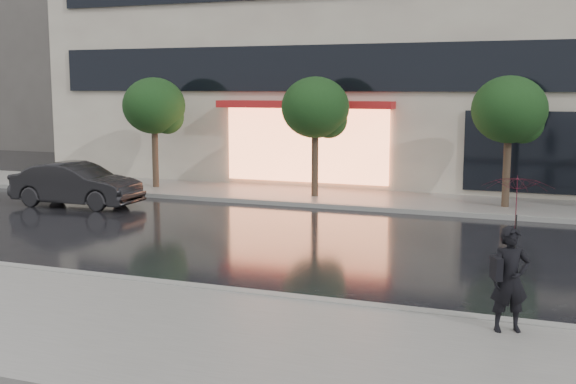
% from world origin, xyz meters
% --- Properties ---
extents(ground, '(120.00, 120.00, 0.00)m').
position_xyz_m(ground, '(0.00, 0.00, 0.00)').
color(ground, black).
rests_on(ground, ground).
extents(sidewalk_near, '(60.00, 4.50, 0.12)m').
position_xyz_m(sidewalk_near, '(0.00, -3.25, 0.06)').
color(sidewalk_near, slate).
rests_on(sidewalk_near, ground).
extents(sidewalk_far, '(60.00, 3.50, 0.12)m').
position_xyz_m(sidewalk_far, '(0.00, 10.25, 0.06)').
color(sidewalk_far, slate).
rests_on(sidewalk_far, ground).
extents(curb_near, '(60.00, 0.25, 0.14)m').
position_xyz_m(curb_near, '(0.00, -1.00, 0.07)').
color(curb_near, gray).
rests_on(curb_near, ground).
extents(curb_far, '(60.00, 0.25, 0.14)m').
position_xyz_m(curb_far, '(0.00, 8.50, 0.07)').
color(curb_far, gray).
rests_on(curb_far, ground).
extents(bg_building_left, '(14.00, 10.00, 12.00)m').
position_xyz_m(bg_building_left, '(-28.00, 26.00, 6.00)').
color(bg_building_left, '#59544F').
rests_on(bg_building_left, ground).
extents(tree_far_west, '(2.20, 2.20, 3.99)m').
position_xyz_m(tree_far_west, '(-8.94, 10.03, 2.92)').
color(tree_far_west, '#33261C').
rests_on(tree_far_west, ground).
extents(tree_mid_west, '(2.20, 2.20, 3.99)m').
position_xyz_m(tree_mid_west, '(-2.94, 10.03, 2.92)').
color(tree_mid_west, '#33261C').
rests_on(tree_mid_west, ground).
extents(tree_mid_east, '(2.20, 2.20, 3.99)m').
position_xyz_m(tree_mid_east, '(3.06, 10.03, 2.92)').
color(tree_mid_east, '#33261C').
rests_on(tree_mid_east, ground).
extents(parked_car, '(4.12, 1.50, 1.35)m').
position_xyz_m(parked_car, '(-9.44, 6.09, 0.67)').
color(parked_car, black).
rests_on(parked_car, ground).
extents(pedestrian_with_umbrella, '(1.31, 1.32, 2.29)m').
position_xyz_m(pedestrian_with_umbrella, '(3.97, -1.49, 1.67)').
color(pedestrian_with_umbrella, black).
rests_on(pedestrian_with_umbrella, sidewalk_near).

